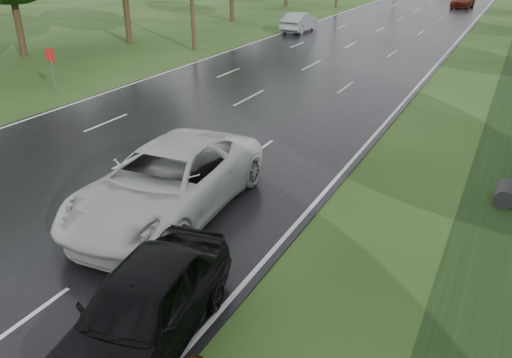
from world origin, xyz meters
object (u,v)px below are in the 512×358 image
object	(u,v)px
road_sign	(51,63)
dark_sedan	(143,307)
white_pickup	(168,182)
silver_sedan	(299,22)

from	to	relation	value
road_sign	dark_sedan	distance (m)	18.36
white_pickup	dark_sedan	size ratio (longest dim) A/B	1.43
white_pickup	silver_sedan	bearing A→B (deg)	102.24
dark_sedan	silver_sedan	world-z (taller)	dark_sedan
road_sign	silver_sedan	size ratio (longest dim) A/B	0.48
dark_sedan	silver_sedan	xyz separation A→B (m)	(-11.80, 34.97, -0.00)
dark_sedan	white_pickup	bearing A→B (deg)	112.67
white_pickup	dark_sedan	xyz separation A→B (m)	(2.59, -4.23, -0.13)
silver_sedan	dark_sedan	bearing A→B (deg)	106.82
white_pickup	road_sign	bearing A→B (deg)	145.12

